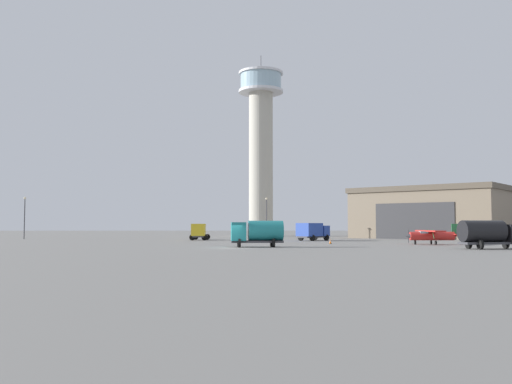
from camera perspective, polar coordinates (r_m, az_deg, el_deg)
ground_plane at (r=61.63m, az=-2.55°, el=-5.72°), size 400.00×400.00×0.00m
control_tower at (r=130.17m, az=0.50°, el=5.46°), size 10.33×10.33×42.16m
hangar at (r=113.25m, az=17.64°, el=-2.05°), size 33.68×32.72×9.69m
airplane_red at (r=75.99m, az=17.55°, el=-4.18°), size 7.14×9.08×2.68m
truck_flatbed_yellow at (r=94.12m, az=-5.80°, el=-4.11°), size 3.22×6.45×2.74m
truck_fuel_tanker_teal at (r=64.12m, az=0.16°, el=-4.11°), size 6.04×3.39×3.02m
truck_fuel_tanker_black at (r=63.83m, az=22.77°, el=-3.88°), size 7.01×3.84×3.01m
truck_box_blue at (r=91.07m, az=5.78°, el=-3.95°), size 5.90×6.02×2.84m
light_post_east at (r=106.93m, az=1.09°, el=-2.22°), size 0.44×0.44×7.80m
light_post_centre at (r=109.16m, az=-22.51°, el=-2.03°), size 0.44×0.44×7.63m
traffic_cone_near_left at (r=76.07m, az=7.58°, el=-5.01°), size 0.36×0.36×0.65m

